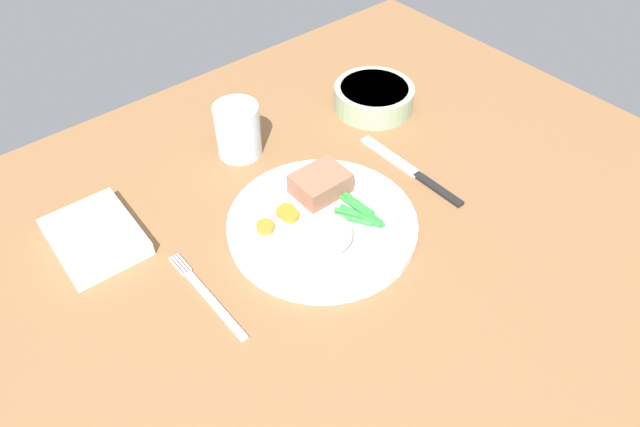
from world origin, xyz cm
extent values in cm
cube|color=brown|center=(0.00, 0.00, 1.00)|extent=(120.00, 90.00, 2.00)
cylinder|color=white|center=(1.52, 0.46, 2.80)|extent=(26.23, 26.23, 1.60)
cube|color=#936047|center=(5.06, 4.60, 5.19)|extent=(7.60, 6.06, 3.19)
ellipsoid|color=beige|center=(-0.84, -4.26, 5.98)|extent=(6.17, 5.93, 4.75)
cylinder|color=orange|center=(-1.26, 4.30, 4.05)|extent=(2.28, 2.28, 0.91)
cylinder|color=orange|center=(-1.90, 4.40, 4.05)|extent=(1.87, 1.87, 0.90)
cylinder|color=orange|center=(-1.49, 3.24, 4.04)|extent=(2.46, 2.46, 0.87)
cylinder|color=orange|center=(-5.41, 3.63, 4.07)|extent=(2.46, 2.46, 0.95)
cylinder|color=#2D8C38|center=(4.70, -2.86, 3.99)|extent=(3.50, 5.17, 0.78)
cylinder|color=#2D8C38|center=(6.94, -1.48, 4.03)|extent=(1.78, 8.10, 0.87)
cylinder|color=#2D8C38|center=(5.65, -2.75, 3.99)|extent=(4.05, 6.29, 0.79)
cylinder|color=#2D8C38|center=(7.17, -3.51, 4.00)|extent=(1.19, 5.73, 0.81)
cylinder|color=#2D8C38|center=(5.84, -3.05, 4.04)|extent=(2.56, 6.41, 0.88)
cylinder|color=#2D8C38|center=(6.81, -1.57, 4.02)|extent=(1.37, 6.48, 0.84)
cylinder|color=#2D8C38|center=(7.25, -0.73, 4.00)|extent=(1.24, 6.02, 0.80)
cylinder|color=#2D8C38|center=(6.52, -0.96, 3.96)|extent=(0.97, 6.05, 0.72)
cube|color=silver|center=(-16.99, -1.54, 2.20)|extent=(1.00, 13.00, 0.40)
cube|color=silver|center=(-17.59, 6.76, 2.20)|extent=(0.24, 3.60, 0.40)
cube|color=silver|center=(-17.19, 6.76, 2.20)|extent=(0.24, 3.60, 0.40)
cube|color=silver|center=(-16.79, 6.76, 2.20)|extent=(0.24, 3.60, 0.40)
cube|color=silver|center=(-16.39, 6.76, 2.20)|extent=(0.24, 3.60, 0.40)
cube|color=black|center=(19.76, -5.04, 2.20)|extent=(1.30, 9.00, 0.64)
cube|color=silver|center=(19.76, 4.96, 2.20)|extent=(1.70, 12.00, 0.40)
cylinder|color=silver|center=(2.41, 21.28, 6.28)|extent=(7.02, 7.02, 8.55)
cylinder|color=silver|center=(2.41, 21.28, 4.64)|extent=(6.46, 6.46, 5.27)
cylinder|color=#99B28C|center=(27.13, 16.64, 4.05)|extent=(13.69, 13.69, 4.09)
cylinder|color=#B24C3F|center=(27.13, 16.64, 4.97)|extent=(11.63, 11.63, 2.25)
cube|color=white|center=(-23.55, 17.68, 3.07)|extent=(11.05, 14.08, 2.13)
camera|label=1|loc=(-34.06, -42.05, 60.13)|focal=32.36mm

